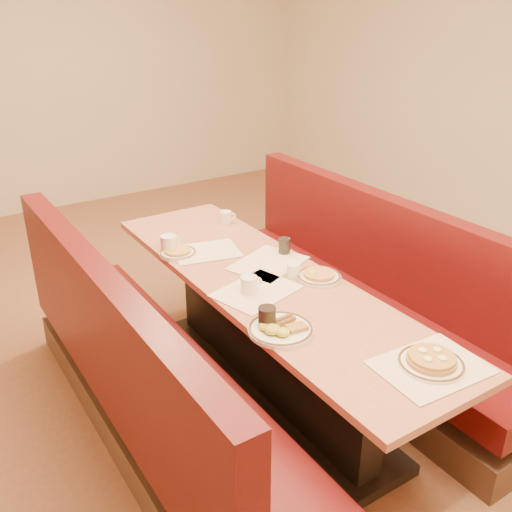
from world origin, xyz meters
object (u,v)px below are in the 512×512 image
coffee_mug_d (169,243)px  booth_right (363,306)px  pancake_plate (431,362)px  soda_tumbler_mid (284,246)px  eggs_plate (280,329)px  coffee_mug_b (249,285)px  booth_left (145,385)px  coffee_mug_a (294,270)px  soda_tumbler_near (267,318)px  diner_table (266,339)px  coffee_mug_c (226,217)px

coffee_mug_d → booth_right: bearing=-46.6°
pancake_plate → soda_tumbler_mid: bearing=83.1°
eggs_plate → coffee_mug_b: (0.09, 0.40, 0.03)m
booth_left → coffee_mug_d: size_ratio=19.07×
eggs_plate → coffee_mug_b: bearing=77.7°
eggs_plate → coffee_mug_a: bearing=47.5°
booth_right → eggs_plate: booth_right is taller
booth_right → soda_tumbler_near: bearing=-157.8°
coffee_mug_b → eggs_plate: bearing=-101.9°
coffee_mug_a → coffee_mug_b: size_ratio=0.83×
booth_right → booth_left: bearing=180.0°
pancake_plate → soda_tumbler_near: bearing=123.9°
diner_table → eggs_plate: 0.66m
coffee_mug_a → soda_tumbler_mid: (0.14, 0.28, 0.01)m
booth_right → pancake_plate: booth_right is taller
diner_table → coffee_mug_b: (-0.16, -0.07, 0.42)m
diner_table → coffee_mug_b: 0.46m
diner_table → coffee_mug_a: (0.14, -0.05, 0.42)m
eggs_plate → coffee_mug_d: (-0.03, 1.10, 0.03)m
booth_right → coffee_mug_a: booth_right is taller
soda_tumbler_near → eggs_plate: bearing=-57.7°
booth_right → coffee_mug_c: size_ratio=23.36×
coffee_mug_c → coffee_mug_d: (-0.52, -0.22, 0.01)m
coffee_mug_a → coffee_mug_b: bearing=174.6°
pancake_plate → coffee_mug_d: bearing=103.8°
coffee_mug_a → soda_tumbler_near: bearing=-149.7°
diner_table → coffee_mug_b: size_ratio=20.53×
diner_table → soda_tumbler_mid: soda_tumbler_mid is taller
booth_left → booth_right: 1.46m
diner_table → pancake_plate: (0.13, -1.02, 0.40)m
diner_table → booth_right: size_ratio=1.00×
booth_right → coffee_mug_d: booth_right is taller
coffee_mug_d → coffee_mug_b: bearing=-94.9°
booth_right → eggs_plate: size_ratio=8.34×
diner_table → pancake_plate: 1.10m
coffee_mug_b → coffee_mug_a: bearing=5.6°
booth_right → soda_tumbler_mid: bearing=152.8°
pancake_plate → coffee_mug_c: coffee_mug_c is taller
soda_tumbler_mid → eggs_plate: bearing=-126.8°
coffee_mug_a → soda_tumbler_mid: 0.31m
coffee_mug_b → diner_table: bearing=25.4°
booth_left → coffee_mug_d: (0.46, 0.63, 0.44)m
booth_right → coffee_mug_d: bearing=147.9°
booth_left → booth_right: same height
coffee_mug_d → booth_left: bearing=-140.2°
coffee_mug_c → coffee_mug_d: 0.57m
coffee_mug_d → diner_table: bearing=-80.9°
coffee_mug_a → coffee_mug_c: (0.10, 0.90, 0.00)m
diner_table → booth_right: 0.73m
soda_tumbler_near → soda_tumbler_mid: size_ratio=1.17×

